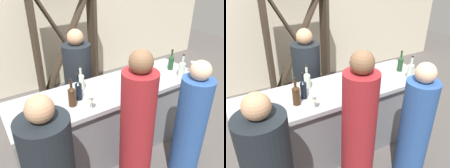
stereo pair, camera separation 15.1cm
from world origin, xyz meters
The scene contains 17 objects.
ground_plane centered at (0.00, 0.00, 0.00)m, with size 12.00×12.00×0.00m, color #4C4744.
back_wall centered at (0.00, 2.20, 1.40)m, with size 8.00×0.10×2.80m, color beige.
bar_counter centered at (0.00, 0.00, 0.46)m, with size 2.42×0.73×0.91m.
wine_rack centered at (0.13, 1.65, 0.98)m, with size 1.10×0.28×1.95m.
wine_bottle_leftmost_amber_brown centered at (-0.55, -0.10, 1.02)m, with size 0.08×0.08×0.30m.
wine_bottle_second_left_near_black centered at (-0.44, -0.02, 1.02)m, with size 0.07×0.07×0.30m.
wine_bottle_center_clear_pale centered at (-0.32, 0.16, 1.02)m, with size 0.07×0.07×0.29m.
wine_bottle_second_right_clear_pale centered at (0.93, -0.22, 1.02)m, with size 0.08×0.08×0.29m.
wine_bottle_rightmost_olive_green centered at (0.97, 0.01, 1.02)m, with size 0.07×0.07×0.28m.
wine_glass_near_left centered at (-0.42, -0.28, 1.02)m, with size 0.06×0.06×0.17m.
wine_glass_near_center centered at (1.11, -0.24, 1.02)m, with size 0.07×0.07×0.16m.
wine_glass_near_right centered at (-1.00, -0.11, 1.02)m, with size 0.07×0.07×0.15m.
wine_glass_far_left centered at (-0.92, -0.04, 1.00)m, with size 0.06×0.06×0.14m.
wine_glass_far_center centered at (0.26, 0.09, 1.02)m, with size 0.06×0.06×0.16m.
person_left_guest centered at (0.49, -0.79, 0.65)m, with size 0.41×0.41×1.41m.
person_right_guest centered at (-0.15, -0.67, 0.75)m, with size 0.42×0.42×1.61m.
person_server_behind centered at (-0.10, 0.73, 0.67)m, with size 0.49×0.49×1.47m.
Camera 2 is at (-1.16, -2.07, 2.21)m, focal length 36.76 mm.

